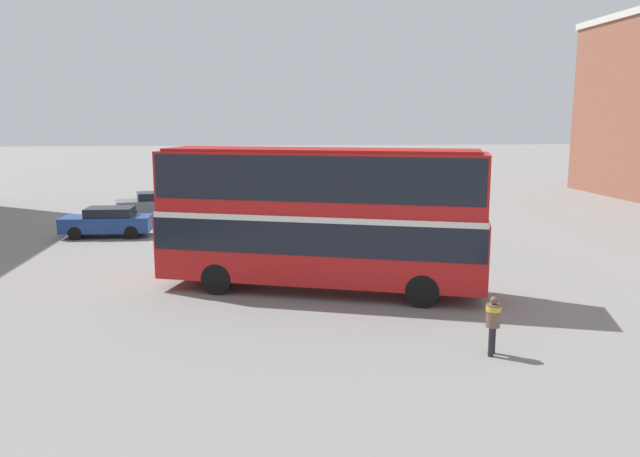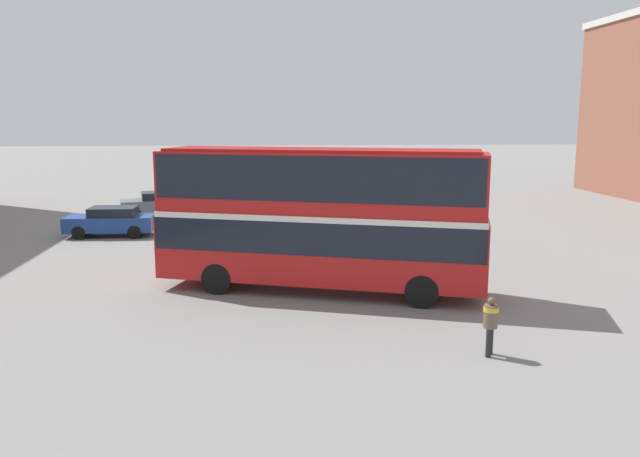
{
  "view_description": "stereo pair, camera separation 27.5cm",
  "coord_description": "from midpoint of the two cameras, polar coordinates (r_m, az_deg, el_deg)",
  "views": [
    {
      "loc": [
        -2.57,
        -21.48,
        5.95
      ],
      "look_at": [
        -0.46,
        -0.52,
        2.23
      ],
      "focal_mm": 35.0,
      "sensor_mm": 36.0,
      "label": 1
    },
    {
      "loc": [
        -2.3,
        -21.5,
        5.95
      ],
      "look_at": [
        -0.46,
        -0.52,
        2.23
      ],
      "focal_mm": 35.0,
      "sensor_mm": 36.0,
      "label": 2
    }
  ],
  "objects": [
    {
      "name": "ground_plane",
      "position": [
        22.43,
        1.42,
        -5.37
      ],
      "size": [
        240.0,
        240.0,
        0.0
      ],
      "primitive_type": "plane",
      "color": "gray"
    },
    {
      "name": "parked_car_side_street",
      "position": [
        32.8,
        7.06,
        0.82
      ],
      "size": [
        4.46,
        2.5,
        1.47
      ],
      "rotation": [
        0.0,
        0.0,
        3.33
      ],
      "color": "silver",
      "rests_on": "ground_plane"
    },
    {
      "name": "parked_car_kerb_far",
      "position": [
        33.61,
        -18.33,
        0.65
      ],
      "size": [
        4.43,
        1.9,
        1.5
      ],
      "rotation": [
        0.0,
        0.0,
        3.13
      ],
      "color": "navy",
      "rests_on": "ground_plane"
    },
    {
      "name": "double_decker_bus",
      "position": [
        21.29,
        0.37,
        1.61
      ],
      "size": [
        11.43,
        5.87,
        4.96
      ],
      "rotation": [
        0.0,
        0.0,
        -0.32
      ],
      "color": "red",
      "rests_on": "ground_plane"
    },
    {
      "name": "pedestrian_foreground",
      "position": [
        16.49,
        15.8,
        -8.05
      ],
      "size": [
        0.52,
        0.52,
        1.54
      ],
      "rotation": [
        0.0,
        0.0,
        2.6
      ],
      "color": "#232328",
      "rests_on": "ground_plane"
    },
    {
      "name": "parked_car_kerb_near",
      "position": [
        39.79,
        -14.31,
        2.22
      ],
      "size": [
        4.78,
        2.84,
        1.49
      ],
      "rotation": [
        0.0,
        0.0,
        3.38
      ],
      "color": "slate",
      "rests_on": "ground_plane"
    }
  ]
}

